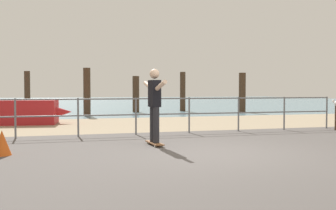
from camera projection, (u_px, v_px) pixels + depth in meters
ground_plane at (243, 164)px, 6.57m from camera, size 24.00×10.00×0.04m
beach_strip at (143, 124)px, 14.25m from camera, size 24.00×6.00×0.04m
sea_surface at (87, 102)px, 41.15m from camera, size 72.00×50.00×0.04m
railing_fence at (136, 110)px, 10.70m from camera, size 12.63×0.05×1.05m
skateboard at (155, 143)px, 8.64m from camera, size 0.26×0.81×0.08m
skateboarder at (154, 101)px, 8.60m from camera, size 0.23×1.45×1.65m
groyne_post_1 at (27, 93)px, 19.71m from camera, size 0.29×0.29×2.24m
groyne_post_2 at (87, 92)px, 18.65m from camera, size 0.34×0.34×2.34m
groyne_post_3 at (136, 94)px, 21.63m from camera, size 0.37×0.37×2.05m
groyne_post_4 at (183, 92)px, 22.69m from camera, size 0.32×0.32×2.33m
groyne_post_5 at (242, 93)px, 21.58m from camera, size 0.38×0.38×2.23m
traffic_cone at (2, 143)px, 7.28m from camera, size 0.36×0.36×0.50m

